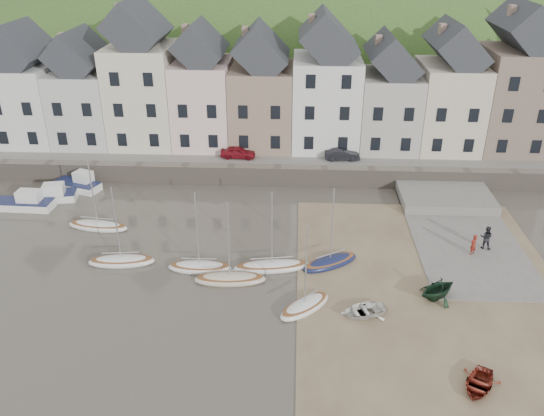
# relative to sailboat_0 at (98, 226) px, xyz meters

# --- Properties ---
(ground) EXTENTS (160.00, 160.00, 0.00)m
(ground) POSITION_rel_sailboat_0_xyz_m (14.19, -7.56, -0.26)
(ground) COLOR #4E483D
(ground) RESTS_ON ground
(quay_land) EXTENTS (90.00, 30.00, 1.50)m
(quay_land) POSITION_rel_sailboat_0_xyz_m (14.19, 24.44, 0.49)
(quay_land) COLOR #375421
(quay_land) RESTS_ON ground
(quay_street) EXTENTS (70.00, 7.00, 0.10)m
(quay_street) POSITION_rel_sailboat_0_xyz_m (14.19, 12.94, 1.29)
(quay_street) COLOR slate
(quay_street) RESTS_ON quay_land
(seawall) EXTENTS (70.00, 1.20, 1.80)m
(seawall) POSITION_rel_sailboat_0_xyz_m (14.19, 9.44, 0.64)
(seawall) COLOR slate
(seawall) RESTS_ON ground
(beach) EXTENTS (18.00, 26.00, 0.06)m
(beach) POSITION_rel_sailboat_0_xyz_m (25.19, -7.56, -0.23)
(beach) COLOR brown
(beach) RESTS_ON ground
(slipway) EXTENTS (8.00, 18.00, 0.12)m
(slipway) POSITION_rel_sailboat_0_xyz_m (29.19, 0.44, -0.20)
(slipway) COLOR slate
(slipway) RESTS_ON ground
(hillside) EXTENTS (134.40, 84.00, 84.00)m
(hillside) POSITION_rel_sailboat_0_xyz_m (9.20, 52.44, -18.25)
(hillside) COLOR #375421
(hillside) RESTS_ON ground
(townhouse_terrace) EXTENTS (61.05, 8.00, 13.93)m
(townhouse_terrace) POSITION_rel_sailboat_0_xyz_m (15.95, 16.44, 7.06)
(townhouse_terrace) COLOR silver
(townhouse_terrace) RESTS_ON quay_land
(sailboat_0) EXTENTS (5.21, 2.13, 6.32)m
(sailboat_0) POSITION_rel_sailboat_0_xyz_m (0.00, 0.00, 0.00)
(sailboat_0) COLOR white
(sailboat_0) RESTS_ON ground
(sailboat_1) EXTENTS (4.94, 1.98, 6.32)m
(sailboat_1) POSITION_rel_sailboat_0_xyz_m (3.45, -5.15, 0.00)
(sailboat_1) COLOR white
(sailboat_1) RESTS_ON ground
(sailboat_2) EXTENTS (5.05, 1.82, 6.32)m
(sailboat_2) POSITION_rel_sailboat_0_xyz_m (11.57, -7.05, 0.00)
(sailboat_2) COLOR beige
(sailboat_2) RESTS_ON ground
(sailboat_3) EXTENTS (4.53, 1.52, 6.32)m
(sailboat_3) POSITION_rel_sailboat_0_xyz_m (9.23, -5.67, 0.00)
(sailboat_3) COLOR white
(sailboat_3) RESTS_ON ground
(sailboat_4) EXTENTS (5.71, 2.35, 6.32)m
(sailboat_4) POSITION_rel_sailboat_0_xyz_m (14.37, -5.31, -0.00)
(sailboat_4) COLOR white
(sailboat_4) RESTS_ON ground
(sailboat_5) EXTENTS (4.62, 3.65, 6.32)m
(sailboat_5) POSITION_rel_sailboat_0_xyz_m (18.54, -4.58, 0.00)
(sailboat_5) COLOR #161D45
(sailboat_5) RESTS_ON ground
(sailboat_6) EXTENTS (3.95, 3.90, 6.32)m
(sailboat_6) POSITION_rel_sailboat_0_xyz_m (16.69, -9.88, 0.01)
(sailboat_6) COLOR white
(sailboat_6) RESTS_ON ground
(motorboat_0) EXTENTS (5.23, 2.66, 1.70)m
(motorboat_0) POSITION_rel_sailboat_0_xyz_m (-5.96, 4.83, 0.32)
(motorboat_0) COLOR white
(motorboat_0) RESTS_ON ground
(motorboat_1) EXTENTS (5.59, 1.94, 1.70)m
(motorboat_1) POSITION_rel_sailboat_0_xyz_m (-7.60, 3.22, 0.32)
(motorboat_1) COLOR white
(motorboat_1) RESTS_ON ground
(motorboat_2) EXTENTS (4.75, 3.10, 1.70)m
(motorboat_2) POSITION_rel_sailboat_0_xyz_m (-4.22, 7.34, 0.32)
(motorboat_2) COLOR white
(motorboat_2) RESTS_ON ground
(rowboat_white) EXTENTS (3.47, 2.92, 0.62)m
(rowboat_white) POSITION_rel_sailboat_0_xyz_m (20.34, -10.30, 0.11)
(rowboat_white) COLOR white
(rowboat_white) RESTS_ON beach
(rowboat_green) EXTENTS (3.74, 3.64, 1.50)m
(rowboat_green) POSITION_rel_sailboat_0_xyz_m (25.34, -8.32, 0.55)
(rowboat_green) COLOR black
(rowboat_green) RESTS_ON beach
(rowboat_red) EXTENTS (3.12, 3.42, 0.58)m
(rowboat_red) POSITION_rel_sailboat_0_xyz_m (25.81, -16.30, 0.09)
(rowboat_red) COLOR maroon
(rowboat_red) RESTS_ON beach
(person_red) EXTENTS (0.70, 0.64, 1.61)m
(person_red) POSITION_rel_sailboat_0_xyz_m (29.14, -2.70, 0.67)
(person_red) COLOR maroon
(person_red) RESTS_ON slipway
(person_dark) EXTENTS (1.11, 1.00, 1.86)m
(person_dark) POSITION_rel_sailboat_0_xyz_m (30.31, -1.82, 0.79)
(person_dark) COLOR black
(person_dark) RESTS_ON slipway
(car_left) EXTENTS (3.47, 1.56, 1.16)m
(car_left) POSITION_rel_sailboat_0_xyz_m (10.21, 11.94, 1.92)
(car_left) COLOR maroon
(car_left) RESTS_ON quay_street
(car_right) EXTENTS (3.39, 1.32, 1.10)m
(car_right) POSITION_rel_sailboat_0_xyz_m (20.38, 11.94, 1.89)
(car_right) COLOR black
(car_right) RESTS_ON quay_street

